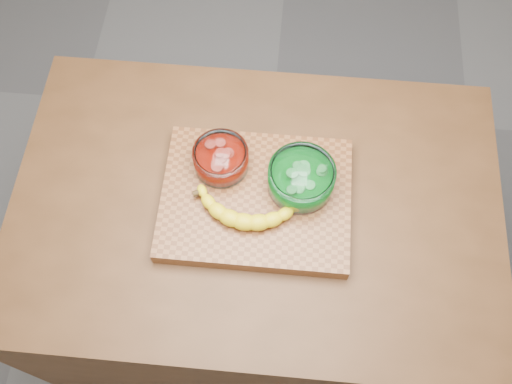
{
  "coord_description": "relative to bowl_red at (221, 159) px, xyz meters",
  "views": [
    {
      "loc": [
        0.05,
        -0.58,
        2.16
      ],
      "look_at": [
        0.0,
        0.0,
        0.96
      ],
      "focal_mm": 40.0,
      "sensor_mm": 36.0,
      "label": 1
    }
  ],
  "objects": [
    {
      "name": "cutting_board",
      "position": [
        0.09,
        -0.08,
        -0.05
      ],
      "size": [
        0.45,
        0.35,
        0.04
      ],
      "primitive_type": "cube",
      "color": "brown",
      "rests_on": "counter"
    },
    {
      "name": "counter",
      "position": [
        0.09,
        -0.08,
        -0.52
      ],
      "size": [
        1.2,
        0.8,
        0.9
      ],
      "primitive_type": "cube",
      "color": "#4A2C16",
      "rests_on": "ground"
    },
    {
      "name": "banana",
      "position": [
        0.07,
        -0.12,
        -0.01
      ],
      "size": [
        0.28,
        0.13,
        0.04
      ],
      "primitive_type": null,
      "color": "gold",
      "rests_on": "cutting_board"
    },
    {
      "name": "bowl_red",
      "position": [
        0.0,
        0.0,
        0.0
      ],
      "size": [
        0.13,
        0.13,
        0.06
      ],
      "color": "white",
      "rests_on": "cutting_board"
    },
    {
      "name": "bowl_green",
      "position": [
        0.19,
        -0.04,
        0.0
      ],
      "size": [
        0.16,
        0.16,
        0.07
      ],
      "color": "white",
      "rests_on": "cutting_board"
    },
    {
      "name": "ground",
      "position": [
        0.09,
        -0.08,
        -0.97
      ],
      "size": [
        3.5,
        3.5,
        0.0
      ],
      "primitive_type": "plane",
      "color": "#5C5C61",
      "rests_on": "ground"
    }
  ]
}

